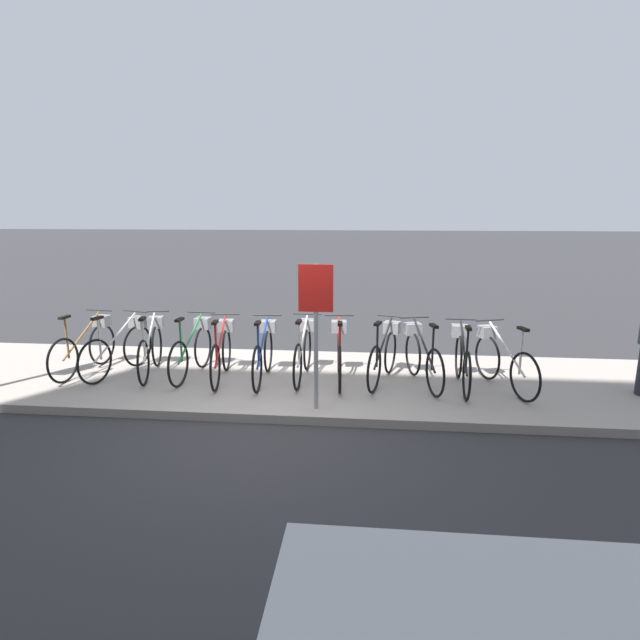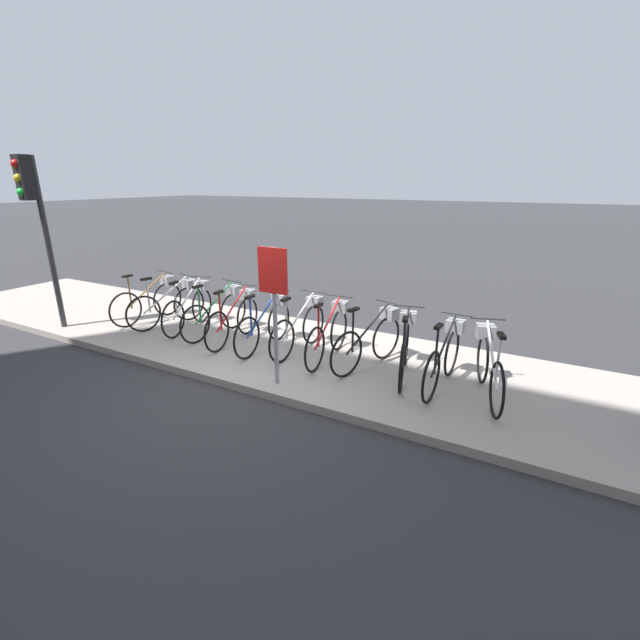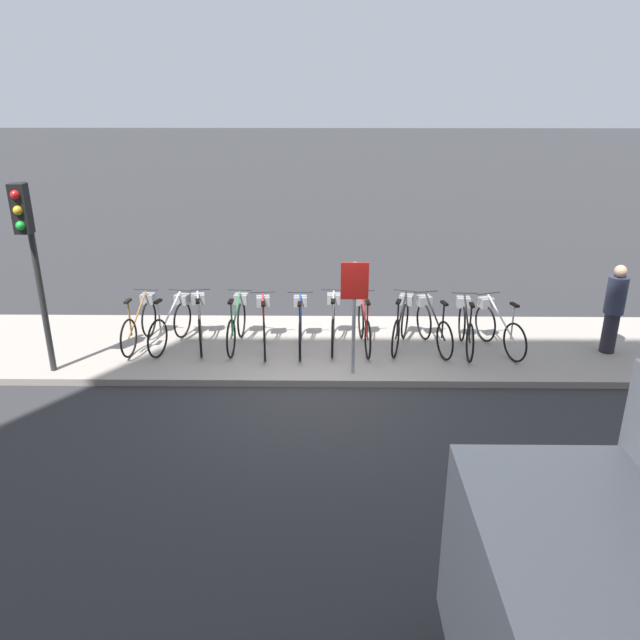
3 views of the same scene
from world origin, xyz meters
name	(u,v)px [view 2 (image 2 of 3)]	position (x,y,z in m)	size (l,w,h in m)	color
ground_plane	(230,389)	(0.00, 0.00, 0.00)	(120.00, 120.00, 0.00)	#2D2D30
sidewalk	(286,350)	(0.00, 1.49, 0.06)	(17.06, 2.98, 0.12)	#9E9389
parked_bicycle_0	(151,299)	(-3.22, 1.48, 0.56)	(0.46, 1.64, 1.01)	black
parked_bicycle_1	(171,303)	(-2.63, 1.46, 0.56)	(0.56, 1.60, 1.01)	black
parked_bicycle_2	(191,306)	(-2.14, 1.48, 0.56)	(0.51, 1.61, 1.01)	black
parked_bicycle_3	(219,311)	(-1.45, 1.48, 0.56)	(0.46, 1.64, 1.01)	black
parked_bicycle_4	(236,317)	(-0.95, 1.36, 0.56)	(0.46, 1.63, 1.01)	black
parked_bicycle_5	(267,322)	(-0.30, 1.37, 0.56)	(0.46, 1.64, 1.01)	black
parked_bicycle_6	(302,325)	(0.30, 1.51, 0.56)	(0.46, 1.64, 1.01)	black
parked_bicycle_7	(330,331)	(0.85, 1.46, 0.56)	(0.46, 1.64, 1.01)	black
parked_bicycle_8	(371,338)	(1.54, 1.49, 0.56)	(0.60, 1.59, 1.01)	black
parked_bicycle_9	(405,346)	(2.09, 1.43, 0.56)	(0.55, 1.60, 1.01)	black
parked_bicycle_10	(445,355)	(2.67, 1.35, 0.56)	(0.46, 1.64, 1.01)	black
parked_bicycle_11	(489,363)	(3.24, 1.35, 0.56)	(0.64, 1.57, 1.01)	black
traffic_light	(34,207)	(-4.40, 0.23, 2.38)	(0.24, 0.40, 3.13)	#2D2D2D
sign_post	(274,293)	(0.62, 0.29, 1.42)	(0.44, 0.07, 1.91)	#99999E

